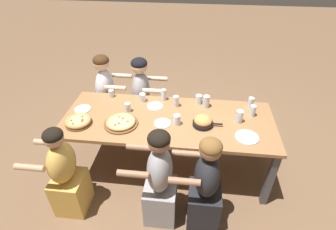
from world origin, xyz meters
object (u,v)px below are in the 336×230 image
Objects in this scene: pizza_board_second at (78,121)px; diner_far_left at (107,98)px; empty_plate_d at (163,123)px; cocktail_glass_blue at (111,94)px; drinking_glass_e at (251,103)px; drinking_glass_i at (164,95)px; empty_plate_a at (247,137)px; drinking_glass_f at (199,100)px; diner_far_midleft at (142,101)px; drinking_glass_h at (177,120)px; drinking_glass_b at (239,117)px; empty_plate_c at (155,106)px; drinking_glass_d at (128,108)px; skillet_bowl at (203,121)px; drinking_glass_j at (176,102)px; pizza_board_main at (121,122)px; empty_plate_b at (83,109)px; drinking_glass_a at (253,111)px; drinking_glass_c at (206,102)px; diner_near_center at (159,181)px; diner_near_left at (66,175)px; drinking_glass_g at (143,98)px; diner_near_midright at (205,187)px.

diner_far_left is (0.01, 0.89, -0.26)m from pizza_board_second.
empty_plate_d is 1.62× the size of cocktail_glass_blue.
drinking_glass_i is (-1.05, 0.05, 0.01)m from drinking_glass_e.
empty_plate_a is 2.14× the size of drinking_glass_f.
drinking_glass_i is 0.54m from diner_far_midleft.
pizza_board_second is 2.39× the size of drinking_glass_h.
empty_plate_a is 1.69× the size of drinking_glass_b.
diner_far_left is at bearing 89.30° from pizza_board_second.
empty_plate_c is at bearing 155.83° from empty_plate_a.
drinking_glass_d is 0.65m from diner_far_midleft.
drinking_glass_j is (-0.33, 0.34, 0.01)m from skillet_bowl.
pizza_board_main reaches higher than empty_plate_b.
empty_plate_a is 1.60m from diner_far_midleft.
pizza_board_main is at bearing -167.20° from drinking_glass_a.
drinking_glass_c is 1.14× the size of drinking_glass_e.
drinking_glass_d is at bearing 38.52° from diner_far_left.
drinking_glass_i is (-0.05, 0.49, 0.06)m from empty_plate_d.
drinking_glass_d is (-0.30, -0.13, 0.04)m from empty_plate_c.
diner_near_center reaches higher than empty_plate_b.
empty_plate_a is at bearing -104.48° from drinking_glass_a.
drinking_glass_a is at bearing 2.97° from empty_plate_b.
diner_far_midleft is 0.99× the size of diner_far_left.
skillet_bowl is 0.26× the size of diner_far_left.
drinking_glass_f is 1.70m from diner_near_left.
drinking_glass_c reaches higher than drinking_glass_h.
cocktail_glass_blue is 0.86× the size of drinking_glass_j.
drinking_glass_f is 0.89m from diner_far_midleft.
pizza_board_second is 1.96× the size of drinking_glass_c.
pizza_board_second is 0.24× the size of diner_far_midleft.
empty_plate_a is at bearing -19.10° from skillet_bowl.
empty_plate_c is 1.42× the size of drinking_glass_a.
pizza_board_main reaches higher than empty_plate_c.
empty_plate_d is 0.64m from diner_near_center.
diner_near_left is at bearing -144.98° from drinking_glass_c.
diner_far_midleft is (-0.27, 0.46, -0.23)m from empty_plate_c.
diner_far_midleft is (-0.84, 0.76, -0.28)m from skillet_bowl.
drinking_glass_b is 1.10× the size of drinking_glass_e.
drinking_glass_j reaches higher than pizza_board_second.
diner_near_left reaches higher than drinking_glass_a.
drinking_glass_j is 1.45m from diner_near_left.
drinking_glass_a is at bearing -7.06° from drinking_glass_g.
drinking_glass_i is at bearing 95.84° from empty_plate_d.
drinking_glass_i is at bearing 26.67° from diner_near_midright.
empty_plate_d is at bearing -176.98° from skillet_bowl.
diner_near_left is (-1.92, -1.03, -0.35)m from drinking_glass_e.
drinking_glass_c reaches higher than pizza_board_second.
drinking_glass_d is at bearing -161.94° from drinking_glass_f.
skillet_bowl is at bearing -27.89° from empty_plate_c.
diner_near_midright is (0.89, -1.37, -0.05)m from diner_far_midleft.
empty_plate_d is 1.69× the size of drinking_glass_f.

